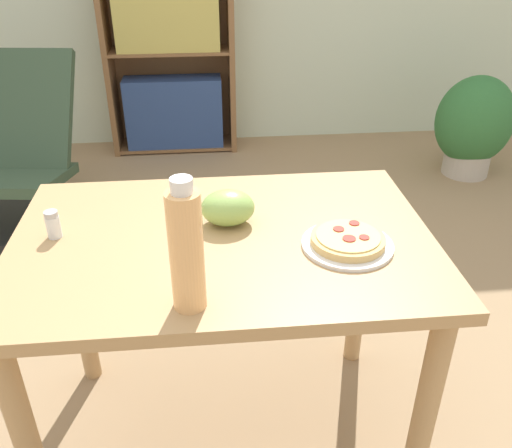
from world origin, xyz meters
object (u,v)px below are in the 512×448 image
potted_plant_floor (474,125)px  bookshelf (170,60)px  grape_bunch (228,208)px  lounge_chair_near (9,181)px  drink_bottle (186,250)px  salt_shaker (53,224)px  pizza_on_plate (348,241)px

potted_plant_floor → bookshelf: bearing=161.2°
grape_bunch → lounge_chair_near: (-1.06, 1.35, -0.51)m
drink_bottle → grape_bunch: bearing=73.8°
salt_shaker → lounge_chair_near: size_ratio=0.08×
bookshelf → drink_bottle: bearing=-86.7°
lounge_chair_near → potted_plant_floor: size_ratio=1.38×
drink_bottle → bookshelf: size_ratio=0.22×
pizza_on_plate → potted_plant_floor: pizza_on_plate is taller
pizza_on_plate → lounge_chair_near: bearing=132.2°
grape_bunch → bookshelf: 2.47m
pizza_on_plate → lounge_chair_near: (-1.36, 1.50, -0.48)m
salt_shaker → bookshelf: 2.49m
pizza_on_plate → potted_plant_floor: 2.41m
lounge_chair_near → potted_plant_floor: lounge_chair_near is taller
drink_bottle → bookshelf: (-0.16, 2.79, -0.27)m
grape_bunch → drink_bottle: 0.36m
grape_bunch → potted_plant_floor: 2.48m
bookshelf → potted_plant_floor: size_ratio=2.14×
drink_bottle → potted_plant_floor: (1.72, 2.15, -0.57)m
pizza_on_plate → drink_bottle: 0.46m
lounge_chair_near → potted_plant_floor: 2.72m
salt_shaker → potted_plant_floor: salt_shaker is taller
drink_bottle → pizza_on_plate: bearing=26.6°
pizza_on_plate → salt_shaker: (-0.74, 0.12, 0.02)m
grape_bunch → pizza_on_plate: bearing=-25.9°
pizza_on_plate → drink_bottle: size_ratio=0.77×
grape_bunch → bookshelf: size_ratio=0.11×
pizza_on_plate → grape_bunch: 0.33m
pizza_on_plate → grape_bunch: grape_bunch is taller
drink_bottle → lounge_chair_near: 2.04m
grape_bunch → drink_bottle: drink_bottle is taller
drink_bottle → bookshelf: 2.81m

